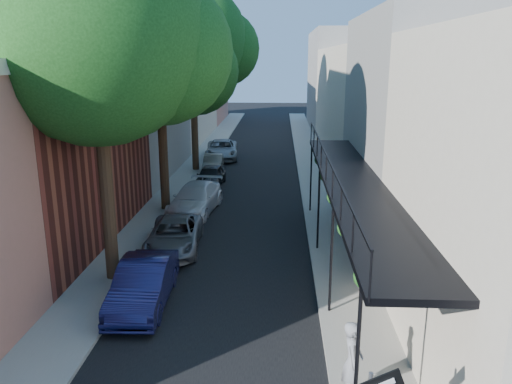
# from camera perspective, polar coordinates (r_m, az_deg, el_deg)

# --- Properties ---
(road_surface) EXTENTS (6.00, 64.00, 0.01)m
(road_surface) POSITION_cam_1_polar(r_m,az_deg,el_deg) (36.14, -0.13, 3.42)
(road_surface) COLOR black
(road_surface) RESTS_ON ground
(sidewalk_left) EXTENTS (2.00, 64.00, 0.12)m
(sidewalk_left) POSITION_cam_1_polar(r_m,az_deg,el_deg) (36.55, -6.42, 3.54)
(sidewalk_left) COLOR gray
(sidewalk_left) RESTS_ON ground
(sidewalk_right) EXTENTS (2.00, 64.00, 0.12)m
(sidewalk_right) POSITION_cam_1_polar(r_m,az_deg,el_deg) (36.15, 6.23, 3.42)
(sidewalk_right) COLOR gray
(sidewalk_right) RESTS_ON ground
(buildings_left) EXTENTS (10.10, 59.10, 12.00)m
(buildings_left) POSITION_cam_1_polar(r_m,az_deg,el_deg) (35.95, -15.49, 10.76)
(buildings_left) COLOR #BB725F
(buildings_left) RESTS_ON ground
(buildings_right) EXTENTS (9.80, 55.00, 10.00)m
(buildings_right) POSITION_cam_1_polar(r_m,az_deg,el_deg) (35.69, 14.63, 9.96)
(buildings_right) COLOR beige
(buildings_right) RESTS_ON ground
(oak_near) EXTENTS (7.48, 6.80, 11.42)m
(oak_near) POSITION_cam_1_polar(r_m,az_deg,el_deg) (16.45, -16.19, 16.51)
(oak_near) COLOR #312113
(oak_near) RESTS_ON ground
(oak_mid) EXTENTS (6.60, 6.00, 10.20)m
(oak_mid) POSITION_cam_1_polar(r_m,az_deg,el_deg) (24.15, -10.00, 14.26)
(oak_mid) COLOR #312113
(oak_mid) RESTS_ON ground
(oak_far) EXTENTS (7.70, 7.00, 11.90)m
(oak_far) POSITION_cam_1_polar(r_m,az_deg,el_deg) (33.03, -6.46, 16.63)
(oak_far) COLOR #312113
(oak_far) RESTS_ON ground
(parked_car_b) EXTENTS (1.61, 4.25, 1.39)m
(parked_car_b) POSITION_cam_1_polar(r_m,az_deg,el_deg) (15.72, -12.72, -10.19)
(parked_car_b) COLOR #141440
(parked_car_b) RESTS_ON ground
(parked_car_c) EXTENTS (2.28, 4.42, 1.19)m
(parked_car_c) POSITION_cam_1_polar(r_m,az_deg,el_deg) (19.83, -9.31, -4.90)
(parked_car_c) COLOR slate
(parked_car_c) RESTS_ON ground
(parked_car_d) EXTENTS (2.47, 4.94, 1.38)m
(parked_car_d) POSITION_cam_1_polar(r_m,az_deg,el_deg) (24.41, -6.93, -0.77)
(parked_car_d) COLOR silver
(parked_car_d) RESTS_ON ground
(parked_car_e) EXTENTS (1.62, 3.66, 1.22)m
(parked_car_e) POSITION_cam_1_polar(r_m,az_deg,el_deg) (29.39, -5.22, 1.84)
(parked_car_e) COLOR black
(parked_car_e) RESTS_ON ground
(parked_car_f) EXTENTS (1.36, 3.48, 1.13)m
(parked_car_f) POSITION_cam_1_polar(r_m,az_deg,el_deg) (33.12, -4.91, 3.27)
(parked_car_f) COLOR #686458
(parked_car_f) RESTS_ON ground
(parked_car_g) EXTENTS (2.70, 5.14, 1.38)m
(parked_car_g) POSITION_cam_1_polar(r_m,az_deg,el_deg) (37.47, -3.93, 4.86)
(parked_car_g) COLOR gray
(parked_car_g) RESTS_ON ground
(pedestrian) EXTENTS (0.52, 0.72, 1.84)m
(pedestrian) POSITION_cam_1_polar(r_m,az_deg,el_deg) (11.43, 10.98, -18.47)
(pedestrian) COLOR gray
(pedestrian) RESTS_ON sidewalk_right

